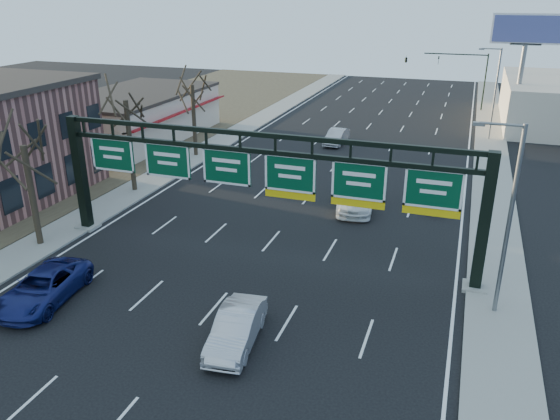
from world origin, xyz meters
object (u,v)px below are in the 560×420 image
at_px(sign_gantry, 261,178).
at_px(car_white_wagon, 357,197).
at_px(car_silver_sedan, 236,328).
at_px(car_blue_suv, 44,287).

xyz_separation_m(sign_gantry, car_white_wagon, (3.59, 9.01, -3.80)).
distance_m(car_silver_sedan, car_white_wagon, 17.27).
bearing_deg(car_white_wagon, sign_gantry, -118.19).
bearing_deg(car_silver_sedan, car_white_wagon, 77.88).
bearing_deg(sign_gantry, car_blue_suv, -135.39).
height_order(sign_gantry, car_blue_suv, sign_gantry).
bearing_deg(car_blue_suv, car_white_wagon, 48.04).
height_order(car_silver_sedan, car_white_wagon, car_white_wagon).
bearing_deg(car_blue_suv, sign_gantry, 37.22).
bearing_deg(car_silver_sedan, sign_gantry, 96.82).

